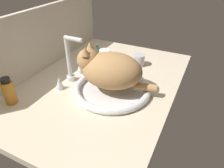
{
  "coord_description": "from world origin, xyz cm",
  "views": [
    {
      "loc": [
        -74.52,
        -41.72,
        56.09
      ],
      "look_at": [
        -5.29,
        -7.84,
        7.0
      ],
      "focal_mm": 33.12,
      "sensor_mm": 36.0,
      "label": 1
    }
  ],
  "objects_px": {
    "faucet": "(70,65)",
    "metal_jar": "(139,60)",
    "amber_bottle": "(9,91)",
    "sink_basin": "(112,89)",
    "pill_bottle": "(105,60)",
    "toothbrush": "(99,49)",
    "cat": "(108,69)"
  },
  "relations": [
    {
      "from": "faucet",
      "to": "metal_jar",
      "type": "height_order",
      "value": "faucet"
    },
    {
      "from": "sink_basin",
      "to": "pill_bottle",
      "type": "xyz_separation_m",
      "value": [
        0.19,
        0.14,
        0.03
      ]
    },
    {
      "from": "pill_bottle",
      "to": "toothbrush",
      "type": "bearing_deg",
      "value": 37.53
    },
    {
      "from": "cat",
      "to": "faucet",
      "type": "bearing_deg",
      "value": 89.03
    },
    {
      "from": "cat",
      "to": "toothbrush",
      "type": "xyz_separation_m",
      "value": [
        0.39,
        0.27,
        -0.11
      ]
    },
    {
      "from": "faucet",
      "to": "cat",
      "type": "distance_m",
      "value": 0.2
    },
    {
      "from": "amber_bottle",
      "to": "pill_bottle",
      "type": "relative_size",
      "value": 1.13
    },
    {
      "from": "faucet",
      "to": "metal_jar",
      "type": "distance_m",
      "value": 0.39
    },
    {
      "from": "amber_bottle",
      "to": "pill_bottle",
      "type": "distance_m",
      "value": 0.49
    },
    {
      "from": "sink_basin",
      "to": "faucet",
      "type": "bearing_deg",
      "value": 90.0
    },
    {
      "from": "faucet",
      "to": "amber_bottle",
      "type": "relative_size",
      "value": 1.94
    },
    {
      "from": "faucet",
      "to": "toothbrush",
      "type": "bearing_deg",
      "value": 9.93
    },
    {
      "from": "faucet",
      "to": "toothbrush",
      "type": "relative_size",
      "value": 1.54
    },
    {
      "from": "sink_basin",
      "to": "cat",
      "type": "xyz_separation_m",
      "value": [
        -0.0,
        0.02,
        0.1
      ]
    },
    {
      "from": "amber_bottle",
      "to": "toothbrush",
      "type": "relative_size",
      "value": 0.79
    },
    {
      "from": "faucet",
      "to": "amber_bottle",
      "type": "distance_m",
      "value": 0.29
    },
    {
      "from": "cat",
      "to": "metal_jar",
      "type": "relative_size",
      "value": 5.6
    },
    {
      "from": "faucet",
      "to": "cat",
      "type": "height_order",
      "value": "faucet"
    },
    {
      "from": "faucet",
      "to": "cat",
      "type": "xyz_separation_m",
      "value": [
        -0.0,
        -0.2,
        0.02
      ]
    },
    {
      "from": "metal_jar",
      "to": "pill_bottle",
      "type": "relative_size",
      "value": 0.6
    },
    {
      "from": "sink_basin",
      "to": "faucet",
      "type": "relative_size",
      "value": 1.52
    },
    {
      "from": "amber_bottle",
      "to": "toothbrush",
      "type": "height_order",
      "value": "amber_bottle"
    },
    {
      "from": "sink_basin",
      "to": "cat",
      "type": "height_order",
      "value": "cat"
    },
    {
      "from": "faucet",
      "to": "toothbrush",
      "type": "distance_m",
      "value": 0.4
    },
    {
      "from": "sink_basin",
      "to": "metal_jar",
      "type": "relative_size",
      "value": 5.56
    },
    {
      "from": "metal_jar",
      "to": "pill_bottle",
      "type": "xyz_separation_m",
      "value": [
        -0.11,
        0.16,
        0.02
      ]
    },
    {
      "from": "toothbrush",
      "to": "cat",
      "type": "bearing_deg",
      "value": -145.29
    },
    {
      "from": "faucet",
      "to": "cat",
      "type": "relative_size",
      "value": 0.65
    },
    {
      "from": "metal_jar",
      "to": "cat",
      "type": "bearing_deg",
      "value": 173.1
    },
    {
      "from": "toothbrush",
      "to": "sink_basin",
      "type": "bearing_deg",
      "value": -143.47
    },
    {
      "from": "sink_basin",
      "to": "amber_bottle",
      "type": "height_order",
      "value": "amber_bottle"
    },
    {
      "from": "metal_jar",
      "to": "pill_bottle",
      "type": "bearing_deg",
      "value": 124.84
    }
  ]
}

